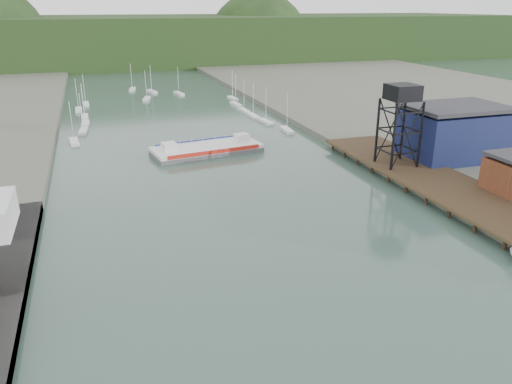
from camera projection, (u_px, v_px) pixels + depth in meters
east_pier at (445, 185)px, 90.38m from camera, size 14.00×70.00×2.45m
lift_tower at (402, 97)px, 96.50m from camera, size 6.50×6.50×16.00m
blue_shed at (454, 133)px, 105.70m from camera, size 20.50×14.50×11.30m
marina_sailboats at (164, 109)px, 163.20m from camera, size 57.71×92.65×0.90m
distant_hills at (117, 43)px, 303.27m from camera, size 500.00×120.00×80.00m
chain_ferry at (207, 149)px, 115.99m from camera, size 26.18×13.62×3.59m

